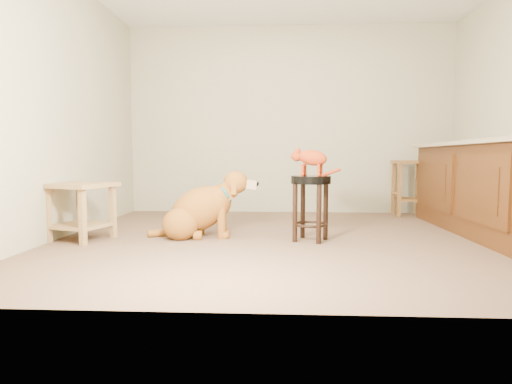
# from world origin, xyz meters

# --- Properties ---
(floor) EXTENTS (4.50, 4.00, 0.01)m
(floor) POSITION_xyz_m (0.00, 0.00, 0.00)
(floor) COLOR brown
(floor) RESTS_ON ground
(room_shell) EXTENTS (4.54, 4.04, 2.62)m
(room_shell) POSITION_xyz_m (0.00, 0.00, 1.68)
(room_shell) COLOR #A4A084
(room_shell) RESTS_ON ground
(cabinet_run) EXTENTS (0.70, 2.56, 0.94)m
(cabinet_run) POSITION_xyz_m (1.94, 0.30, 0.44)
(cabinet_run) COLOR #4A260D
(cabinet_run) RESTS_ON ground
(padded_stool) EXTENTS (0.41, 0.41, 0.61)m
(padded_stool) POSITION_xyz_m (0.15, -0.10, 0.43)
(padded_stool) COLOR black
(padded_stool) RESTS_ON ground
(wood_stool) EXTENTS (0.41, 0.41, 0.74)m
(wood_stool) POSITION_xyz_m (1.58, 1.70, 0.38)
(wood_stool) COLOR brown
(wood_stool) RESTS_ON ground
(side_table) EXTENTS (0.65, 0.65, 0.54)m
(side_table) POSITION_xyz_m (-2.00, -0.18, 0.36)
(side_table) COLOR olive
(side_table) RESTS_ON ground
(golden_retriever) EXTENTS (1.10, 0.56, 0.69)m
(golden_retriever) POSITION_xyz_m (-0.91, 0.03, 0.26)
(golden_retriever) COLOR brown
(golden_retriever) RESTS_ON ground
(tabby_kitten) EXTENTS (0.46, 0.23, 0.29)m
(tabby_kitten) POSITION_xyz_m (0.14, -0.09, 0.77)
(tabby_kitten) COLOR maroon
(tabby_kitten) RESTS_ON padded_stool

